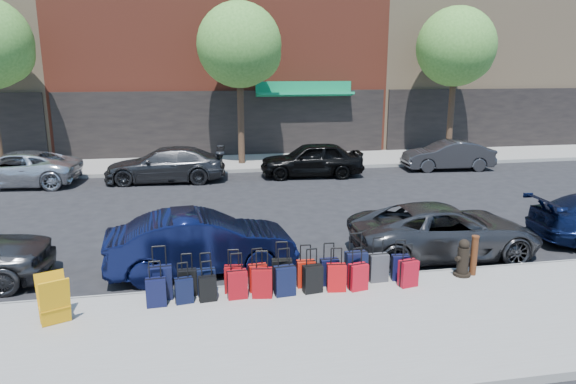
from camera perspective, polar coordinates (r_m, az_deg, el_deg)
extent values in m
plane|color=black|center=(15.17, -3.57, -3.77)|extent=(120.00, 120.00, 0.00)
cube|color=gray|center=(9.21, 1.59, -15.34)|extent=(60.00, 4.00, 0.15)
cube|color=gray|center=(24.83, -6.41, 3.23)|extent=(60.00, 4.00, 0.15)
cube|color=gray|center=(10.98, -0.65, -10.31)|extent=(60.00, 0.08, 0.15)
cube|color=gray|center=(22.85, -6.03, 2.33)|extent=(60.00, 0.08, 0.15)
cube|color=black|center=(26.53, -6.82, 7.43)|extent=(16.66, 0.15, 3.40)
cube|color=#0D7C4D|center=(26.62, 1.91, 10.78)|extent=(5.00, 0.91, 0.27)
cube|color=#0D7C4D|center=(26.90, 1.78, 11.56)|extent=(5.00, 0.10, 0.60)
cube|color=black|center=(31.85, 23.52, 7.44)|extent=(14.70, 0.15, 3.40)
sphere|color=#3D7928|center=(25.08, -29.23, 13.37)|extent=(2.58, 2.58, 2.58)
cylinder|color=black|center=(24.05, -5.28, 8.87)|extent=(0.30, 0.30, 4.80)
sphere|color=#3D7928|center=(23.99, -5.44, 15.96)|extent=(3.80, 3.80, 3.80)
sphere|color=#3D7928|center=(24.04, -3.94, 15.07)|extent=(2.58, 2.58, 2.58)
cylinder|color=black|center=(27.12, 17.68, 8.83)|extent=(0.30, 0.30, 4.80)
sphere|color=#3D7928|center=(27.06, 18.15, 15.10)|extent=(3.80, 3.80, 3.80)
sphere|color=#3D7928|center=(27.34, 19.23, 14.20)|extent=(2.58, 2.58, 2.58)
cube|color=black|center=(10.39, -13.97, -9.75)|extent=(0.45, 0.26, 0.66)
cylinder|color=black|center=(10.13, -14.20, -6.02)|extent=(0.25, 0.04, 0.03)
cube|color=black|center=(10.46, -11.09, -9.82)|extent=(0.36, 0.20, 0.53)
cylinder|color=black|center=(10.25, -11.24, -6.88)|extent=(0.20, 0.03, 0.03)
cube|color=black|center=(10.41, -9.06, -9.83)|extent=(0.36, 0.21, 0.54)
cylinder|color=black|center=(10.20, -9.18, -6.84)|extent=(0.20, 0.04, 0.03)
cube|color=maroon|center=(10.45, -6.04, -9.60)|extent=(0.39, 0.24, 0.55)
cylinder|color=black|center=(10.23, -6.12, -6.53)|extent=(0.21, 0.06, 0.03)
cube|color=#B00F0B|center=(10.48, -3.36, -9.48)|extent=(0.39, 0.24, 0.55)
cylinder|color=black|center=(10.26, -3.40, -6.43)|extent=(0.21, 0.05, 0.03)
cube|color=black|center=(10.57, -0.68, -9.07)|extent=(0.42, 0.26, 0.61)
cylinder|color=black|center=(10.33, -0.69, -5.71)|extent=(0.23, 0.05, 0.03)
cube|color=#B31A0B|center=(10.64, 2.00, -9.07)|extent=(0.38, 0.21, 0.56)
cylinder|color=black|center=(10.42, 2.03, -6.01)|extent=(0.21, 0.04, 0.03)
cube|color=black|center=(10.77, 4.61, -8.83)|extent=(0.37, 0.21, 0.56)
cylinder|color=black|center=(10.55, 4.67, -5.81)|extent=(0.21, 0.03, 0.03)
cube|color=black|center=(10.91, 7.55, -8.30)|extent=(0.45, 0.25, 0.66)
cylinder|color=black|center=(10.66, 7.67, -4.71)|extent=(0.25, 0.04, 0.03)
cube|color=#36363A|center=(11.06, 10.00, -8.27)|extent=(0.40, 0.23, 0.59)
cylinder|color=black|center=(10.83, 10.14, -5.11)|extent=(0.22, 0.04, 0.03)
cube|color=black|center=(11.22, 12.35, -8.19)|extent=(0.38, 0.24, 0.54)
cylinder|color=black|center=(11.02, 12.51, -5.37)|extent=(0.20, 0.06, 0.03)
cube|color=black|center=(10.14, -14.44, -10.74)|extent=(0.38, 0.23, 0.54)
cylinder|color=black|center=(9.92, -14.64, -7.62)|extent=(0.21, 0.04, 0.03)
cube|color=black|center=(10.16, -11.48, -10.68)|extent=(0.36, 0.24, 0.49)
cylinder|color=black|center=(9.95, -11.63, -7.85)|extent=(0.19, 0.06, 0.03)
cube|color=black|center=(10.17, -8.93, -10.56)|extent=(0.35, 0.23, 0.49)
cylinder|color=black|center=(9.96, -9.04, -7.75)|extent=(0.19, 0.05, 0.03)
cube|color=maroon|center=(10.19, -5.66, -10.18)|extent=(0.39, 0.24, 0.56)
cylinder|color=black|center=(9.96, -5.74, -6.96)|extent=(0.21, 0.05, 0.03)
cube|color=maroon|center=(10.20, -2.90, -10.05)|extent=(0.43, 0.29, 0.58)
cylinder|color=black|center=(9.96, -2.94, -6.72)|extent=(0.22, 0.07, 0.03)
cube|color=black|center=(10.26, -0.36, -9.84)|extent=(0.42, 0.28, 0.59)
cylinder|color=black|center=(10.02, -0.36, -6.46)|extent=(0.23, 0.06, 0.03)
cube|color=black|center=(10.40, 2.74, -9.62)|extent=(0.41, 0.27, 0.56)
cylinder|color=black|center=(10.18, 2.78, -6.47)|extent=(0.21, 0.06, 0.03)
cube|color=#B10B0E|center=(10.50, 5.39, -9.45)|extent=(0.40, 0.26, 0.56)
cylinder|color=black|center=(10.28, 5.47, -6.34)|extent=(0.21, 0.06, 0.03)
cube|color=#AE0B18|center=(10.60, 7.79, -9.33)|extent=(0.40, 0.28, 0.54)
cylinder|color=black|center=(10.38, 7.90, -6.32)|extent=(0.21, 0.07, 0.03)
cube|color=maroon|center=(10.94, 13.21, -8.79)|extent=(0.41, 0.28, 0.55)
cylinder|color=black|center=(10.73, 13.39, -5.82)|extent=(0.21, 0.07, 0.03)
cylinder|color=black|center=(11.88, 18.74, -8.61)|extent=(0.37, 0.37, 0.06)
cylinder|color=black|center=(11.77, 18.86, -7.18)|extent=(0.25, 0.25, 0.57)
sphere|color=black|center=(11.65, 19.00, -5.52)|extent=(0.23, 0.23, 0.23)
cylinder|color=black|center=(11.75, 18.88, -6.90)|extent=(0.42, 0.23, 0.10)
cylinder|color=#38190C|center=(11.86, 19.95, -6.68)|extent=(0.14, 0.14, 0.86)
cylinder|color=#38190C|center=(11.72, 20.12, -4.70)|extent=(0.16, 0.16, 0.04)
cube|color=orange|center=(9.89, -24.44, -11.14)|extent=(0.53, 0.39, 0.87)
cube|color=orange|center=(10.19, -24.75, -10.46)|extent=(0.53, 0.39, 0.87)
cube|color=orange|center=(10.09, -24.52, -11.48)|extent=(0.57, 0.49, 0.02)
imported|color=black|center=(11.80, -9.58, -5.56)|extent=(4.31, 1.82, 1.39)
imported|color=#363639|center=(13.22, 17.00, -4.09)|extent=(4.70, 2.28, 1.29)
imported|color=silver|center=(22.70, -28.16, 2.25)|extent=(5.07, 2.66, 1.36)
imported|color=#2F3032|center=(21.44, -13.45, 2.98)|extent=(4.96, 2.33, 1.40)
imported|color=black|center=(21.85, 2.63, 3.64)|extent=(4.47, 2.10, 1.48)
imported|color=#333235|center=(24.42, 17.32, 3.92)|extent=(4.13, 1.72, 1.33)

